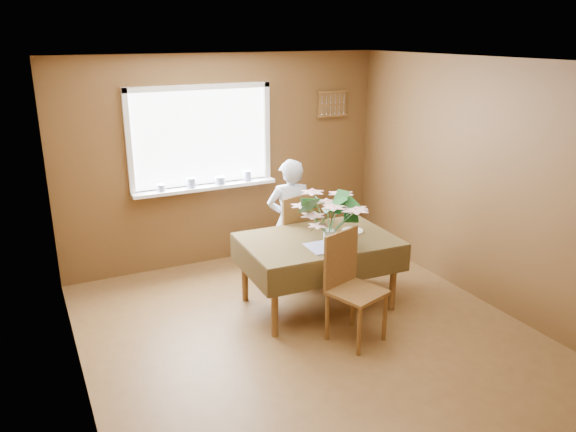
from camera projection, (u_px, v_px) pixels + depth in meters
name	position (u px, v px, depth m)	size (l,w,h in m)	color
floor	(314.00, 340.00, 5.22)	(4.50, 4.50, 0.00)	brown
ceiling	(319.00, 62.00, 4.43)	(4.50, 4.50, 0.00)	white
wall_back	(226.00, 161.00, 6.74)	(4.00, 4.00, 0.00)	brown
wall_front	(526.00, 331.00, 2.91)	(4.00, 4.00, 0.00)	brown
wall_left	(70.00, 250.00, 3.99)	(4.50, 4.50, 0.00)	brown
wall_right	(489.00, 185.00, 5.66)	(4.50, 4.50, 0.00)	brown
window_assembly	(203.00, 155.00, 6.54)	(1.72, 0.20, 1.22)	white
spoon_rack	(332.00, 104.00, 7.13)	(0.44, 0.05, 0.33)	brown
dining_table	(318.00, 247.00, 5.69)	(1.57, 1.10, 0.75)	brown
chair_far	(291.00, 234.00, 6.33)	(0.53, 0.53, 1.02)	brown
chair_near	(350.00, 283.00, 5.11)	(0.55, 0.55, 1.02)	brown
seated_woman	(290.00, 221.00, 6.28)	(0.52, 0.34, 1.42)	white
flower_bouquet	(330.00, 211.00, 5.38)	(0.62, 0.62, 0.53)	white
side_plate	(353.00, 231.00, 5.86)	(0.22, 0.22, 0.01)	white
table_knife	(347.00, 241.00, 5.55)	(0.02, 0.22, 0.00)	silver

